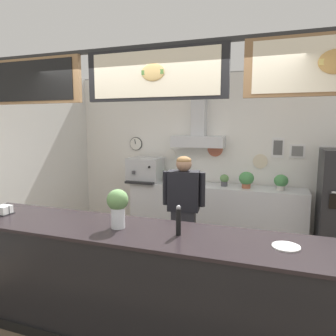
{
  "coord_description": "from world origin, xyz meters",
  "views": [
    {
      "loc": [
        1.08,
        -2.83,
        1.97
      ],
      "look_at": [
        -0.22,
        0.84,
        1.42
      ],
      "focal_mm": 33.4,
      "sensor_mm": 36.0,
      "label": 1
    }
  ],
  "objects_px": {
    "condiment_plate": "(286,247)",
    "basil_vase": "(118,207)",
    "espresso_machine": "(145,170)",
    "pepper_grinder": "(178,220)",
    "potted_rosemary": "(224,180)",
    "potted_basil": "(281,182)",
    "shop_worker": "(184,209)",
    "potted_thyme": "(246,179)",
    "napkin_holder": "(4,210)",
    "potted_sage": "(172,176)"
  },
  "relations": [
    {
      "from": "condiment_plate",
      "to": "basil_vase",
      "type": "relative_size",
      "value": 0.59
    },
    {
      "from": "espresso_machine",
      "to": "condiment_plate",
      "type": "distance_m",
      "value": 3.59
    },
    {
      "from": "pepper_grinder",
      "to": "potted_rosemary",
      "type": "bearing_deg",
      "value": 91.25
    },
    {
      "from": "potted_basil",
      "to": "condiment_plate",
      "type": "bearing_deg",
      "value": -89.4
    },
    {
      "from": "shop_worker",
      "to": "condiment_plate",
      "type": "distance_m",
      "value": 1.89
    },
    {
      "from": "basil_vase",
      "to": "potted_rosemary",
      "type": "bearing_deg",
      "value": 79.35
    },
    {
      "from": "potted_thyme",
      "to": "potted_basil",
      "type": "relative_size",
      "value": 1.08
    },
    {
      "from": "shop_worker",
      "to": "pepper_grinder",
      "type": "height_order",
      "value": "shop_worker"
    },
    {
      "from": "espresso_machine",
      "to": "basil_vase",
      "type": "distance_m",
      "value": 2.88
    },
    {
      "from": "potted_rosemary",
      "to": "potted_basil",
      "type": "bearing_deg",
      "value": -1.91
    },
    {
      "from": "shop_worker",
      "to": "napkin_holder",
      "type": "relative_size",
      "value": 9.5
    },
    {
      "from": "pepper_grinder",
      "to": "potted_thyme",
      "type": "bearing_deg",
      "value": 83.55
    },
    {
      "from": "condiment_plate",
      "to": "pepper_grinder",
      "type": "bearing_deg",
      "value": -178.82
    },
    {
      "from": "shop_worker",
      "to": "potted_basil",
      "type": "xyz_separation_m",
      "value": [
        1.22,
        1.3,
        0.23
      ]
    },
    {
      "from": "potted_sage",
      "to": "condiment_plate",
      "type": "bearing_deg",
      "value": -55.73
    },
    {
      "from": "potted_sage",
      "to": "basil_vase",
      "type": "xyz_separation_m",
      "value": [
        0.43,
        -2.78,
        0.18
      ]
    },
    {
      "from": "shop_worker",
      "to": "pepper_grinder",
      "type": "relative_size",
      "value": 5.92
    },
    {
      "from": "potted_sage",
      "to": "napkin_holder",
      "type": "relative_size",
      "value": 1.38
    },
    {
      "from": "shop_worker",
      "to": "napkin_holder",
      "type": "height_order",
      "value": "shop_worker"
    },
    {
      "from": "potted_basil",
      "to": "basil_vase",
      "type": "height_order",
      "value": "basil_vase"
    },
    {
      "from": "potted_rosemary",
      "to": "potted_thyme",
      "type": "xyz_separation_m",
      "value": [
        0.37,
        -0.04,
        0.04
      ]
    },
    {
      "from": "condiment_plate",
      "to": "potted_sage",
      "type": "bearing_deg",
      "value": 124.27
    },
    {
      "from": "potted_sage",
      "to": "napkin_holder",
      "type": "bearing_deg",
      "value": -108.29
    },
    {
      "from": "napkin_holder",
      "to": "basil_vase",
      "type": "bearing_deg",
      "value": 0.59
    },
    {
      "from": "potted_thyme",
      "to": "pepper_grinder",
      "type": "xyz_separation_m",
      "value": [
        -0.31,
        -2.71,
        0.08
      ]
    },
    {
      "from": "condiment_plate",
      "to": "potted_thyme",
      "type": "bearing_deg",
      "value": 101.79
    },
    {
      "from": "napkin_holder",
      "to": "basil_vase",
      "type": "relative_size",
      "value": 0.45
    },
    {
      "from": "shop_worker",
      "to": "condiment_plate",
      "type": "relative_size",
      "value": 7.3
    },
    {
      "from": "shop_worker",
      "to": "espresso_machine",
      "type": "height_order",
      "value": "shop_worker"
    },
    {
      "from": "espresso_machine",
      "to": "shop_worker",
      "type": "bearing_deg",
      "value": -49.26
    },
    {
      "from": "shop_worker",
      "to": "potted_sage",
      "type": "distance_m",
      "value": 1.51
    },
    {
      "from": "potted_thyme",
      "to": "potted_basil",
      "type": "xyz_separation_m",
      "value": [
        0.53,
        0.01,
        -0.01
      ]
    },
    {
      "from": "pepper_grinder",
      "to": "espresso_machine",
      "type": "bearing_deg",
      "value": 118.83
    },
    {
      "from": "pepper_grinder",
      "to": "napkin_holder",
      "type": "height_order",
      "value": "pepper_grinder"
    },
    {
      "from": "potted_thyme",
      "to": "basil_vase",
      "type": "distance_m",
      "value": 2.86
    },
    {
      "from": "potted_rosemary",
      "to": "potted_thyme",
      "type": "height_order",
      "value": "potted_thyme"
    },
    {
      "from": "potted_rosemary",
      "to": "napkin_holder",
      "type": "height_order",
      "value": "potted_rosemary"
    },
    {
      "from": "potted_basil",
      "to": "pepper_grinder",
      "type": "bearing_deg",
      "value": -107.17
    },
    {
      "from": "espresso_machine",
      "to": "condiment_plate",
      "type": "xyz_separation_m",
      "value": [
        2.37,
        -2.7,
        -0.11
      ]
    },
    {
      "from": "pepper_grinder",
      "to": "condiment_plate",
      "type": "xyz_separation_m",
      "value": [
        0.87,
        0.02,
        -0.12
      ]
    },
    {
      "from": "basil_vase",
      "to": "espresso_machine",
      "type": "bearing_deg",
      "value": 108.62
    },
    {
      "from": "pepper_grinder",
      "to": "basil_vase",
      "type": "distance_m",
      "value": 0.58
    },
    {
      "from": "potted_sage",
      "to": "napkin_holder",
      "type": "distance_m",
      "value": 2.94
    },
    {
      "from": "potted_thyme",
      "to": "condiment_plate",
      "type": "xyz_separation_m",
      "value": [
        0.56,
        -2.69,
        -0.05
      ]
    },
    {
      "from": "potted_sage",
      "to": "napkin_holder",
      "type": "xyz_separation_m",
      "value": [
        -0.92,
        -2.79,
        0.02
      ]
    },
    {
      "from": "potted_basil",
      "to": "basil_vase",
      "type": "distance_m",
      "value": 3.08
    },
    {
      "from": "shop_worker",
      "to": "basil_vase",
      "type": "height_order",
      "value": "shop_worker"
    },
    {
      "from": "espresso_machine",
      "to": "potted_sage",
      "type": "bearing_deg",
      "value": 6.04
    },
    {
      "from": "shop_worker",
      "to": "potted_basil",
      "type": "relative_size",
      "value": 6.18
    },
    {
      "from": "potted_basil",
      "to": "pepper_grinder",
      "type": "distance_m",
      "value": 2.85
    }
  ]
}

